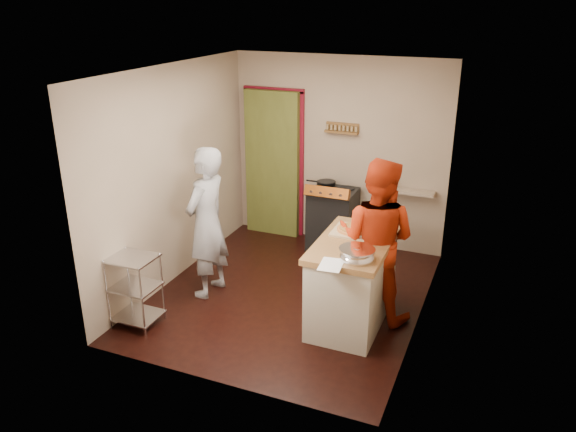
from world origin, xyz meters
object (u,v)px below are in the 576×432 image
Objects in this scene: wire_shelving at (135,287)px; person_red at (376,240)px; person_stripe at (207,223)px; stove at (332,219)px; island at (353,280)px.

wire_shelving is 0.45× the size of person_red.
person_stripe is (0.37, 0.91, 0.45)m from wire_shelving.
person_red is (2.28, 1.16, 0.46)m from wire_shelving.
person_red is at bearing 102.21° from person_stripe.
person_stripe is 1.93m from person_red.
person_stripe is (-0.96, -1.72, 0.44)m from stove.
person_stripe is 0.99× the size of person_red.
person_stripe is at bearing 67.80° from wire_shelving.
island is 1.78m from person_stripe.
island is at bearing -65.35° from stove.
stove is 1.86m from island.
stove is 1.26× the size of wire_shelving.
person_red reaches higher than wire_shelving.
person_stripe is at bearing -179.24° from island.
wire_shelving is at bearing -17.58° from person_stripe.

